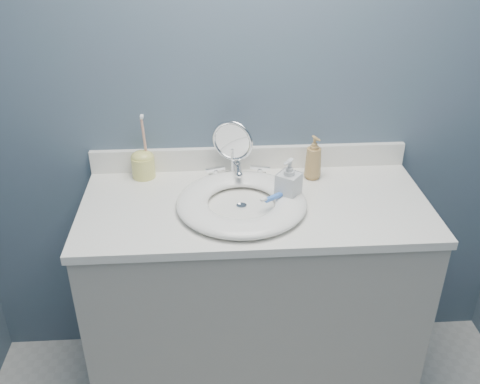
{
  "coord_description": "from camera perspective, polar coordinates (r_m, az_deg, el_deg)",
  "views": [
    {
      "loc": [
        -0.16,
        -0.63,
        1.84
      ],
      "look_at": [
        -0.06,
        0.94,
        0.94
      ],
      "focal_mm": 40.0,
      "sensor_mm": 36.0,
      "label": 1
    }
  ],
  "objects": [
    {
      "name": "soap_bottle_clear",
      "position": [
        1.85,
        5.22,
        1.18
      ],
      "size": [
        0.1,
        0.1,
        0.16
      ],
      "primitive_type": "imported",
      "rotation": [
        0.0,
        0.0,
        -0.64
      ],
      "color": "silver",
      "rests_on": "countertop"
    },
    {
      "name": "vanity_cabinet",
      "position": [
        2.14,
        1.45,
        -11.6
      ],
      "size": [
        1.2,
        0.55,
        0.85
      ],
      "primitive_type": "cube",
      "color": "#A39F95",
      "rests_on": "ground"
    },
    {
      "name": "toothbrush_holder",
      "position": [
        2.05,
        -10.3,
        3.05
      ],
      "size": [
        0.09,
        0.09,
        0.25
      ],
      "rotation": [
        0.0,
        0.0,
        -0.28
      ],
      "color": "#DFD96F",
      "rests_on": "countertop"
    },
    {
      "name": "countertop",
      "position": [
        1.88,
        1.62,
        -1.48
      ],
      "size": [
        1.22,
        0.57,
        0.03
      ],
      "primitive_type": "cube",
      "color": "white",
      "rests_on": "vanity_cabinet"
    },
    {
      "name": "drain",
      "position": [
        1.84,
        0.16,
        -1.51
      ],
      "size": [
        0.04,
        0.04,
        0.01
      ],
      "primitive_type": "cylinder",
      "color": "silver",
      "rests_on": "countertop"
    },
    {
      "name": "soap_bottle_amber",
      "position": [
        2.01,
        7.84,
        3.65
      ],
      "size": [
        0.08,
        0.09,
        0.17
      ],
      "primitive_type": "imported",
      "rotation": [
        0.0,
        0.0,
        0.39
      ],
      "color": "#A9844C",
      "rests_on": "countertop"
    },
    {
      "name": "toothbrush_lying",
      "position": [
        1.84,
        4.34,
        -0.24
      ],
      "size": [
        0.15,
        0.11,
        0.02
      ],
      "rotation": [
        0.0,
        0.0,
        0.63
      ],
      "color": "#3D73DA",
      "rests_on": "basin"
    },
    {
      "name": "basin",
      "position": [
        1.84,
        0.16,
        -1.11
      ],
      "size": [
        0.45,
        0.45,
        0.04
      ],
      "primitive_type": null,
      "color": "white",
      "rests_on": "countertop"
    },
    {
      "name": "makeup_mirror",
      "position": [
        1.97,
        -0.8,
        4.76
      ],
      "size": [
        0.15,
        0.09,
        0.23
      ],
      "rotation": [
        0.0,
        0.0,
        -0.41
      ],
      "color": "silver",
      "rests_on": "countertop"
    },
    {
      "name": "backsplash",
      "position": [
        2.08,
        0.99,
        3.67
      ],
      "size": [
        1.22,
        0.02,
        0.09
      ],
      "primitive_type": "cube",
      "color": "white",
      "rests_on": "countertop"
    },
    {
      "name": "faucet",
      "position": [
        2.0,
        -0.22,
        1.98
      ],
      "size": [
        0.25,
        0.13,
        0.07
      ],
      "color": "silver",
      "rests_on": "countertop"
    },
    {
      "name": "back_wall",
      "position": [
        1.99,
        1.03,
        10.95
      ],
      "size": [
        2.2,
        0.02,
        2.4
      ],
      "primitive_type": "cube",
      "color": "#495F6E",
      "rests_on": "ground"
    }
  ]
}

